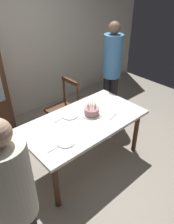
% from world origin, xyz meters
% --- Properties ---
extents(ground, '(6.40, 6.40, 0.00)m').
position_xyz_m(ground, '(0.00, 0.00, 0.00)').
color(ground, '#9E9384').
extents(back_wall, '(6.40, 0.10, 2.60)m').
position_xyz_m(back_wall, '(0.00, 1.85, 1.30)').
color(back_wall, silver).
rests_on(back_wall, ground).
extents(dining_table, '(1.67, 0.89, 0.75)m').
position_xyz_m(dining_table, '(0.00, 0.00, 0.66)').
color(dining_table, white).
rests_on(dining_table, ground).
extents(birthday_cake, '(0.28, 0.28, 0.17)m').
position_xyz_m(birthday_cake, '(0.16, 0.03, 0.79)').
color(birthday_cake, silver).
rests_on(birthday_cake, dining_table).
extents(plate_near_celebrant, '(0.22, 0.22, 0.01)m').
position_xyz_m(plate_near_celebrant, '(-0.46, -0.20, 0.75)').
color(plate_near_celebrant, white).
rests_on(plate_near_celebrant, dining_table).
extents(plate_far_side, '(0.22, 0.22, 0.01)m').
position_xyz_m(plate_far_side, '(-0.08, 0.20, 0.75)').
color(plate_far_side, white).
rests_on(plate_far_side, dining_table).
extents(fork_near_celebrant, '(0.18, 0.02, 0.01)m').
position_xyz_m(fork_near_celebrant, '(-0.62, -0.21, 0.75)').
color(fork_near_celebrant, silver).
rests_on(fork_near_celebrant, dining_table).
extents(fork_far_side, '(0.18, 0.03, 0.01)m').
position_xyz_m(fork_far_side, '(-0.24, 0.22, 0.75)').
color(fork_far_side, silver).
rests_on(fork_far_side, dining_table).
extents(fork_near_guest, '(0.18, 0.05, 0.01)m').
position_xyz_m(fork_near_guest, '(0.34, -0.21, 0.75)').
color(fork_near_guest, silver).
rests_on(fork_near_guest, dining_table).
extents(chair_spindle_back, '(0.45, 0.45, 0.95)m').
position_xyz_m(chair_spindle_back, '(0.22, 0.77, 0.46)').
color(chair_spindle_back, '#56331E').
rests_on(chair_spindle_back, ground).
extents(person_celebrant, '(0.32, 0.32, 1.68)m').
position_xyz_m(person_celebrant, '(-1.28, -0.67, 0.96)').
color(person_celebrant, '#262328').
rests_on(person_celebrant, ground).
extents(person_guest, '(0.32, 0.32, 1.76)m').
position_xyz_m(person_guest, '(1.14, 0.58, 1.01)').
color(person_guest, '#262328').
rests_on(person_guest, ground).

